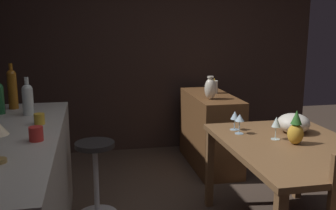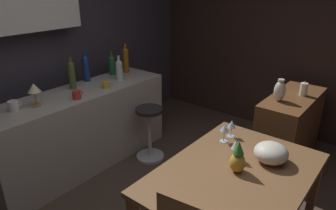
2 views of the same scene
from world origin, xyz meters
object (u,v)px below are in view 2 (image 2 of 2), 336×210
(dining_table, at_px, (235,181))
(wine_bottle_clear, at_px, (119,69))
(wine_glass_left, at_px, (224,129))
(wine_bottle_cobalt, at_px, (86,67))
(wine_bottle_olive, at_px, (72,74))
(wine_bottle_amber, at_px, (126,59))
(wine_glass_center, at_px, (232,125))
(wine_bottle_green, at_px, (112,64))
(vase_ceramic_ivory, at_px, (280,91))
(sideboard_cabinet, at_px, (289,129))
(pineapple_centerpiece, at_px, (238,159))
(wine_glass_right, at_px, (236,145))
(cup_mustard, at_px, (106,85))
(cup_white, at_px, (13,106))
(counter_lamp, at_px, (34,90))
(cup_red, at_px, (77,95))
(bar_stool, at_px, (150,132))
(pillar_candle_tall, at_px, (304,89))

(dining_table, relative_size, wine_bottle_clear, 4.68)
(wine_glass_left, distance_m, wine_bottle_cobalt, 1.89)
(wine_bottle_clear, distance_m, wine_bottle_olive, 0.58)
(wine_bottle_amber, bearing_deg, wine_glass_center, -104.00)
(wine_bottle_green, xyz_separation_m, vase_ceramic_ivory, (0.64, -1.92, -0.10))
(sideboard_cabinet, distance_m, wine_glass_center, 1.25)
(dining_table, height_order, pineapple_centerpiece, pineapple_centerpiece)
(wine_glass_right, xyz_separation_m, wine_bottle_green, (0.58, 2.05, 0.17))
(wine_bottle_cobalt, height_order, wine_bottle_clear, wine_bottle_cobalt)
(wine_bottle_olive, bearing_deg, cup_mustard, -48.17)
(wine_glass_left, relative_size, wine_bottle_cobalt, 0.46)
(sideboard_cabinet, distance_m, wine_bottle_cobalt, 2.49)
(dining_table, height_order, wine_bottle_clear, wine_bottle_clear)
(wine_glass_right, xyz_separation_m, cup_mustard, (0.18, 1.70, 0.07))
(wine_bottle_olive, bearing_deg, vase_ceramic_ivory, -55.29)
(sideboard_cabinet, bearing_deg, wine_bottle_clear, 118.75)
(cup_white, bearing_deg, counter_lamp, -18.62)
(cup_red, xyz_separation_m, counter_lamp, (-0.36, 0.14, 0.13))
(wine_bottle_green, relative_size, cup_red, 2.52)
(bar_stool, distance_m, cup_mustard, 0.76)
(dining_table, bearing_deg, wine_bottle_amber, 66.39)
(counter_lamp, bearing_deg, wine_bottle_olive, 16.77)
(dining_table, xyz_separation_m, wine_glass_center, (0.46, 0.28, 0.19))
(wine_glass_left, height_order, wine_glass_center, same)
(sideboard_cabinet, distance_m, wine_glass_right, 1.55)
(wine_bottle_amber, relative_size, pillar_candle_tall, 2.23)
(wine_glass_left, distance_m, wine_bottle_clear, 1.65)
(pineapple_centerpiece, distance_m, counter_lamp, 1.97)
(vase_ceramic_ivory, bearing_deg, wine_bottle_green, 108.47)
(wine_bottle_green, bearing_deg, sideboard_cabinet, -66.03)
(wine_glass_right, distance_m, cup_mustard, 1.72)
(wine_bottle_olive, bearing_deg, cup_red, -119.15)
(bar_stool, xyz_separation_m, cup_red, (-0.70, 0.35, 0.60))
(wine_glass_left, relative_size, cup_white, 1.27)
(wine_glass_left, distance_m, wine_bottle_amber, 1.86)
(wine_glass_left, bearing_deg, vase_ceramic_ivory, -4.73)
(pineapple_centerpiece, distance_m, wine_bottle_green, 2.26)
(wine_bottle_cobalt, bearing_deg, wine_bottle_olive, -157.73)
(wine_bottle_cobalt, height_order, cup_white, wine_bottle_cobalt)
(wine_bottle_olive, height_order, pillar_candle_tall, wine_bottle_olive)
(wine_bottle_olive, relative_size, cup_white, 2.88)
(wine_glass_left, distance_m, pillar_candle_tall, 1.38)
(pineapple_centerpiece, relative_size, cup_white, 2.00)
(wine_bottle_olive, distance_m, wine_bottle_green, 0.64)
(wine_bottle_amber, xyz_separation_m, wine_bottle_cobalt, (-0.54, 0.11, -0.01))
(cup_red, bearing_deg, wine_bottle_amber, 16.83)
(wine_bottle_green, bearing_deg, wine_glass_center, -98.21)
(pillar_candle_tall, bearing_deg, cup_red, 136.26)
(pineapple_centerpiece, distance_m, wine_bottle_cobalt, 2.21)
(wine_bottle_clear, bearing_deg, wine_bottle_cobalt, 136.85)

